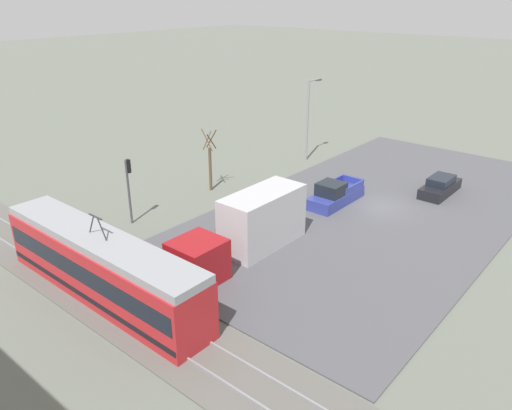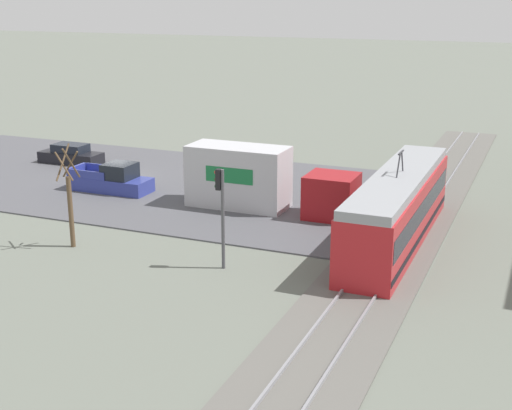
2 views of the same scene
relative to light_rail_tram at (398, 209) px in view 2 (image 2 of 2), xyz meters
The scene contains 9 objects.
ground_plane 21.30m from the light_rail_tram, 105.26° to the right, with size 320.00×320.00×0.00m, color #60665B.
road_surface 21.30m from the light_rail_tram, 105.26° to the right, with size 18.37×36.20×0.08m.
rail_bed 5.85m from the light_rail_tram, behind, with size 53.26×4.40×0.22m.
light_rail_tram is the anchor object (origin of this frame).
box_truck 9.03m from the light_rail_tram, 107.64° to the right, with size 2.60×10.04×3.61m.
pickup_truck 19.04m from the light_rail_tram, 98.14° to the right, with size 2.01×5.36×1.85m.
sedan_car_0 27.31m from the light_rail_tram, 107.30° to the right, with size 1.82×4.77×1.44m.
traffic_light_pole 9.43m from the light_rail_tram, 45.79° to the right, with size 0.28×0.47×4.69m.
street_tree 16.31m from the light_rail_tram, 65.45° to the right, with size 1.22×1.01×5.16m.
Camera 2 is at (39.86, 27.14, 12.18)m, focal length 50.00 mm.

